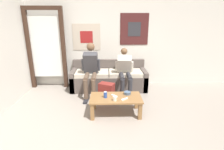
# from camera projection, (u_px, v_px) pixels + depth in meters

# --- Properties ---
(ground_plane) EXTENTS (18.00, 18.00, 0.00)m
(ground_plane) POSITION_uv_depth(u_px,v_px,m) (102.00, 145.00, 2.65)
(ground_plane) COLOR gray
(wall_back) EXTENTS (10.00, 0.07, 2.55)m
(wall_back) POSITION_uv_depth(u_px,v_px,m) (104.00, 40.00, 4.83)
(wall_back) COLOR silver
(wall_back) RESTS_ON ground_plane
(door_frame) EXTENTS (1.00, 0.10, 2.15)m
(door_frame) POSITION_uv_depth(u_px,v_px,m) (46.00, 44.00, 4.61)
(door_frame) COLOR #382319
(door_frame) RESTS_ON ground_plane
(couch) EXTENTS (2.00, 0.75, 0.75)m
(couch) POSITION_uv_depth(u_px,v_px,m) (109.00, 79.00, 4.78)
(couch) COLOR #564C47
(couch) RESTS_ON ground_plane
(coffee_table) EXTENTS (1.01, 0.55, 0.36)m
(coffee_table) POSITION_uv_depth(u_px,v_px,m) (116.00, 100.00, 3.46)
(coffee_table) COLOR olive
(coffee_table) RESTS_ON ground_plane
(person_seated_adult) EXTENTS (0.47, 0.93, 1.27)m
(person_seated_adult) POSITION_uv_depth(u_px,v_px,m) (91.00, 68.00, 4.29)
(person_seated_adult) COLOR brown
(person_seated_adult) RESTS_ON ground_plane
(person_seated_teen) EXTENTS (0.47, 0.99, 1.13)m
(person_seated_teen) POSITION_uv_depth(u_px,v_px,m) (125.00, 70.00, 4.34)
(person_seated_teen) COLOR #2D2D33
(person_seated_teen) RESTS_ON ground_plane
(backpack) EXTENTS (0.40, 0.33, 0.42)m
(backpack) POSITION_uv_depth(u_px,v_px,m) (107.00, 92.00, 4.07)
(backpack) COLOR maroon
(backpack) RESTS_ON ground_plane
(ceramic_bowl) EXTENTS (0.15, 0.15, 0.06)m
(ceramic_bowl) POSITION_uv_depth(u_px,v_px,m) (127.00, 93.00, 3.55)
(ceramic_bowl) COLOR #475B75
(ceramic_bowl) RESTS_ON coffee_table
(pillar_candle) EXTENTS (0.07, 0.07, 0.10)m
(pillar_candle) POSITION_uv_depth(u_px,v_px,m) (115.00, 99.00, 3.27)
(pillar_candle) COLOR silver
(pillar_candle) RESTS_ON coffee_table
(drink_can_blue) EXTENTS (0.07, 0.07, 0.12)m
(drink_can_blue) POSITION_uv_depth(u_px,v_px,m) (105.00, 95.00, 3.39)
(drink_can_blue) COLOR #28479E
(drink_can_blue) RESTS_ON coffee_table
(game_controller_near_left) EXTENTS (0.14, 0.11, 0.03)m
(game_controller_near_left) POSITION_uv_depth(u_px,v_px,m) (124.00, 99.00, 3.32)
(game_controller_near_left) COLOR white
(game_controller_near_left) RESTS_ON coffee_table
(game_controller_near_right) EXTENTS (0.12, 0.13, 0.03)m
(game_controller_near_right) POSITION_uv_depth(u_px,v_px,m) (114.00, 96.00, 3.46)
(game_controller_near_right) COLOR white
(game_controller_near_right) RESTS_ON coffee_table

